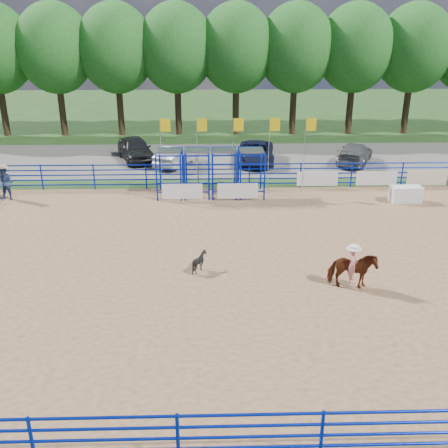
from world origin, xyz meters
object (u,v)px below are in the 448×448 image
Objects in this scene: horse_and_rider at (352,268)px; car_a at (135,149)px; car_b at (177,155)px; car_d at (355,153)px; calf at (199,262)px; spectator_cowboy at (5,183)px; car_c at (256,153)px; announcer_table at (406,194)px.

car_a is (-10.29, 18.97, -0.00)m from horse_and_rider.
car_d is (12.27, 0.29, -0.01)m from car_b.
car_d is at bearing -47.28° from calf.
spectator_cowboy is at bearing 35.57° from calf.
car_a is 0.93× the size of car_c.
car_b is 0.89× the size of car_d.
calf is at bearing 119.87° from car_b.
car_c is at bearing 27.97° from spectator_cowboy.
car_d is (10.45, 16.27, 0.28)m from calf.
car_a is 15.32m from car_d.
car_c is at bearing -26.76° from car_a.
car_a reaches higher than car_d.
announcer_table is 0.33× the size of car_a.
announcer_table is at bearing -43.98° from car_c.
car_d is at bearing -155.28° from car_b.
announcer_table is at bearing -68.72° from calf.
announcer_table is 0.31× the size of car_c.
spectator_cowboy is 11.33m from car_b.
horse_and_rider reaches higher than announcer_table.
announcer_table is 0.69× the size of horse_and_rider.
car_c is (-7.33, 8.56, 0.28)m from announcer_table.
car_b reaches higher than car_d.
announcer_table is 0.34× the size of car_d.
calf is 19.34m from car_d.
car_c is at bearing 95.83° from horse_and_rider.
announcer_table is 10.93m from horse_and_rider.
calf is at bearing 82.05° from car_d.
car_b reaches higher than announcer_table.
horse_and_rider reaches higher than car_d.
car_d is (-0.51, 8.35, 0.25)m from announcer_table.
car_c is 6.82m from car_d.
car_b reaches higher than calf.
calf is 0.19× the size of car_b.
car_a is (5.83, 8.55, -0.14)m from spectator_cowboy.
horse_and_rider is 2.94× the size of calf.
car_a is (-4.82, 17.44, 0.42)m from calf.
horse_and_rider is 5.70m from calf.
horse_and_rider is 0.45× the size of car_c.
car_c is (14.28, 7.59, -0.24)m from spectator_cowboy.
car_b is 12.28m from car_d.
spectator_cowboy is 10.35m from car_a.
spectator_cowboy reaches higher than calf.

